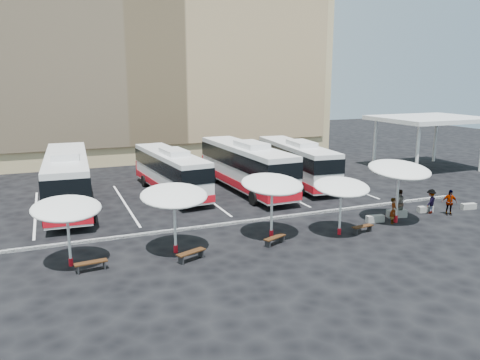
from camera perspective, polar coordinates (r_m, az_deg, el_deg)
name	(u,v)px	position (r m, az deg, el deg)	size (l,w,h in m)	color
ground	(243,226)	(29.14, 0.42, -5.57)	(120.00, 120.00, 0.00)	black
sandstone_building	(139,45)	(58.52, -12.18, 15.73)	(42.00, 18.25, 29.60)	tan
service_canopy	(429,120)	(49.87, 22.09, 6.78)	(10.00, 8.00, 5.20)	silver
curb_divider	(240,222)	(29.56, 0.05, -5.16)	(34.00, 0.25, 0.15)	black
bay_lines	(204,196)	(36.36, -4.46, -1.93)	(24.15, 12.00, 0.01)	white
bus_0	(67,178)	(34.77, -20.29, 0.25)	(3.53, 13.27, 4.17)	silver
bus_1	(171,170)	(36.94, -8.47, 1.17)	(3.45, 11.73, 3.67)	silver
bus_2	(245,165)	(37.50, 0.67, 1.82)	(3.37, 13.03, 4.11)	silver
bus_3	(296,161)	(40.33, 6.85, 2.29)	(3.59, 12.23, 3.83)	silver
sunshade_0	(66,209)	(23.74, -20.40, -3.30)	(3.72, 3.76, 3.41)	silver
sunshade_1	(174,196)	(24.16, -8.04, -1.92)	(3.71, 3.75, 3.62)	silver
sunshade_2	(272,184)	(26.31, 3.93, -0.53)	(3.76, 3.81, 3.67)	silver
sunshade_3	(341,187)	(27.40, 12.26, -0.84)	(3.83, 3.87, 3.36)	silver
sunshade_4	(399,170)	(30.59, 18.85, 1.17)	(4.08, 4.12, 3.99)	silver
wood_bench_0	(91,264)	(23.58, -17.71, -9.73)	(1.56, 0.55, 0.47)	black
wood_bench_1	(191,254)	(23.81, -5.97, -8.92)	(1.63, 0.98, 0.49)	black
wood_bench_2	(275,239)	(25.91, 4.27, -7.14)	(1.50, 0.93, 0.45)	black
wood_bench_3	(363,227)	(28.66, 14.73, -5.61)	(1.45, 0.54, 0.43)	black
conc_bench_0	(375,219)	(30.96, 16.14, -4.57)	(1.17, 0.39, 0.44)	gray
conc_bench_1	(397,214)	(32.44, 18.55, -3.91)	(1.30, 0.43, 0.49)	gray
conc_bench_2	(425,209)	(34.33, 21.66, -3.32)	(1.09, 0.36, 0.41)	gray
conc_bench_3	(469,206)	(36.31, 26.09, -2.90)	(1.07, 0.36, 0.40)	gray
passenger_0	(394,211)	(30.87, 18.22, -3.58)	(0.60, 0.39, 1.65)	black
passenger_1	(399,203)	(32.48, 18.78, -2.68)	(0.89, 0.69, 1.82)	black
passenger_2	(449,202)	(34.12, 24.16, -2.51)	(1.00, 0.42, 1.70)	black
passenger_3	(430,201)	(33.99, 22.21, -2.42)	(1.07, 0.62, 1.66)	black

